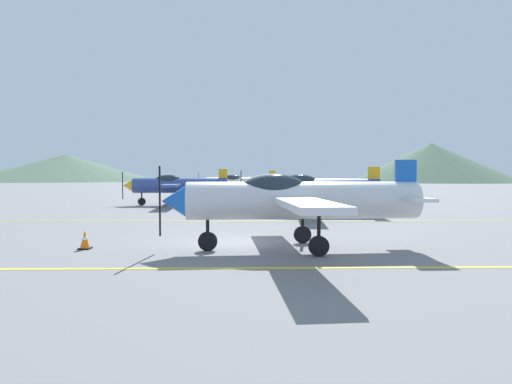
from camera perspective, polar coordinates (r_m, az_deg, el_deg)
ground_plane at (r=14.19m, az=-2.41°, el=-7.11°), size 400.00×400.00×0.00m
apron_line_near at (r=10.59m, az=-2.86°, el=-10.32°), size 80.00×0.16×0.01m
apron_line_far at (r=21.34m, az=-1.97°, el=-3.93°), size 80.00×0.16×0.01m
airplane_near at (r=13.06m, az=5.11°, el=-0.95°), size 8.15×9.38×2.81m
airplane_mid at (r=24.60m, az=7.46°, el=0.55°), size 8.16×9.39×2.81m
airplane_far at (r=33.05m, az=-10.75°, el=0.97°), size 8.14×9.37×2.81m
airplane_back at (r=43.65m, az=-2.43°, el=1.31°), size 8.18×9.39×2.81m
car_sedan at (r=40.59m, az=8.84°, el=0.17°), size 2.82×4.61×1.62m
traffic_cone_front at (r=14.29m, az=-22.23°, el=-6.04°), size 0.36×0.36×0.59m
hill_left at (r=180.42m, az=-24.45°, el=3.00°), size 70.52×70.52×10.48m
hill_centerleft at (r=154.67m, az=22.70°, el=3.70°), size 54.81×54.81×13.25m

